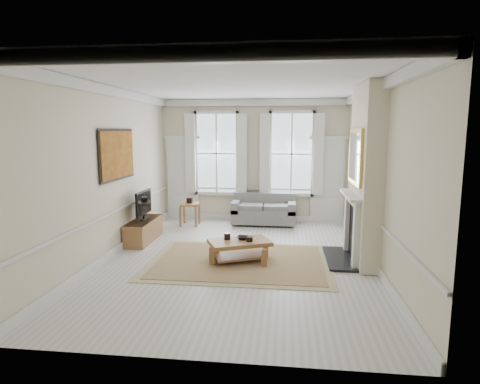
# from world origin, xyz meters

# --- Properties ---
(floor) EXTENTS (7.20, 7.20, 0.00)m
(floor) POSITION_xyz_m (0.00, 0.00, 0.00)
(floor) COLOR #B7B5AD
(floor) RESTS_ON ground
(ceiling) EXTENTS (7.20, 7.20, 0.00)m
(ceiling) POSITION_xyz_m (0.00, 0.00, 3.40)
(ceiling) COLOR white
(ceiling) RESTS_ON back_wall
(back_wall) EXTENTS (5.20, 0.00, 5.20)m
(back_wall) POSITION_xyz_m (0.00, 3.60, 1.70)
(back_wall) COLOR beige
(back_wall) RESTS_ON floor
(left_wall) EXTENTS (0.00, 7.20, 7.20)m
(left_wall) POSITION_xyz_m (-2.60, 0.00, 1.70)
(left_wall) COLOR beige
(left_wall) RESTS_ON floor
(right_wall) EXTENTS (0.00, 7.20, 7.20)m
(right_wall) POSITION_xyz_m (2.60, 0.00, 1.70)
(right_wall) COLOR beige
(right_wall) RESTS_ON floor
(window_left) EXTENTS (1.26, 0.20, 2.20)m
(window_left) POSITION_xyz_m (-1.05, 3.55, 1.90)
(window_left) COLOR #B2BCC6
(window_left) RESTS_ON back_wall
(window_right) EXTENTS (1.26, 0.20, 2.20)m
(window_right) POSITION_xyz_m (1.05, 3.55, 1.90)
(window_right) COLOR #B2BCC6
(window_right) RESTS_ON back_wall
(door_left) EXTENTS (0.90, 0.08, 2.30)m
(door_left) POSITION_xyz_m (-2.05, 3.56, 1.15)
(door_left) COLOR silver
(door_left) RESTS_ON floor
(door_right) EXTENTS (0.90, 0.08, 2.30)m
(door_right) POSITION_xyz_m (2.05, 3.56, 1.15)
(door_right) COLOR silver
(door_right) RESTS_ON floor
(painting) EXTENTS (0.05, 1.66, 1.06)m
(painting) POSITION_xyz_m (-2.56, 0.30, 2.05)
(painting) COLOR #A5741C
(painting) RESTS_ON left_wall
(chimney_breast) EXTENTS (0.35, 1.70, 3.38)m
(chimney_breast) POSITION_xyz_m (2.43, 0.20, 1.70)
(chimney_breast) COLOR beige
(chimney_breast) RESTS_ON floor
(hearth) EXTENTS (0.55, 1.50, 0.05)m
(hearth) POSITION_xyz_m (2.00, 0.20, 0.03)
(hearth) COLOR black
(hearth) RESTS_ON floor
(fireplace) EXTENTS (0.21, 1.45, 1.33)m
(fireplace) POSITION_xyz_m (2.20, 0.20, 0.73)
(fireplace) COLOR silver
(fireplace) RESTS_ON floor
(mirror) EXTENTS (0.06, 1.26, 1.06)m
(mirror) POSITION_xyz_m (2.21, 0.20, 2.05)
(mirror) COLOR gold
(mirror) RESTS_ON chimney_breast
(sofa) EXTENTS (1.71, 0.83, 0.83)m
(sofa) POSITION_xyz_m (0.32, 3.11, 0.35)
(sofa) COLOR slate
(sofa) RESTS_ON floor
(side_table) EXTENTS (0.58, 0.58, 0.61)m
(side_table) POSITION_xyz_m (-1.65, 2.73, 0.50)
(side_table) COLOR brown
(side_table) RESTS_ON floor
(rug) EXTENTS (3.50, 2.60, 0.02)m
(rug) POSITION_xyz_m (0.04, -0.17, 0.01)
(rug) COLOR olive
(rug) RESTS_ON floor
(coffee_table) EXTENTS (1.33, 1.08, 0.43)m
(coffee_table) POSITION_xyz_m (0.04, -0.17, 0.35)
(coffee_table) COLOR brown
(coffee_table) RESTS_ON rug
(ceramic_pot_a) EXTENTS (0.13, 0.13, 0.13)m
(ceramic_pot_a) POSITION_xyz_m (-0.21, -0.12, 0.50)
(ceramic_pot_a) COLOR black
(ceramic_pot_a) RESTS_ON coffee_table
(ceramic_pot_b) EXTENTS (0.12, 0.12, 0.09)m
(ceramic_pot_b) POSITION_xyz_m (0.24, -0.22, 0.48)
(ceramic_pot_b) COLOR black
(ceramic_pot_b) RESTS_ON coffee_table
(bowl) EXTENTS (0.26, 0.26, 0.06)m
(bowl) POSITION_xyz_m (0.09, -0.07, 0.46)
(bowl) COLOR black
(bowl) RESTS_ON coffee_table
(tv_stand) EXTENTS (0.45, 1.41, 0.50)m
(tv_stand) POSITION_xyz_m (-2.34, 1.06, 0.25)
(tv_stand) COLOR brown
(tv_stand) RESTS_ON floor
(tv) EXTENTS (0.08, 0.90, 0.68)m
(tv) POSITION_xyz_m (-2.32, 1.06, 0.90)
(tv) COLOR black
(tv) RESTS_ON tv_stand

